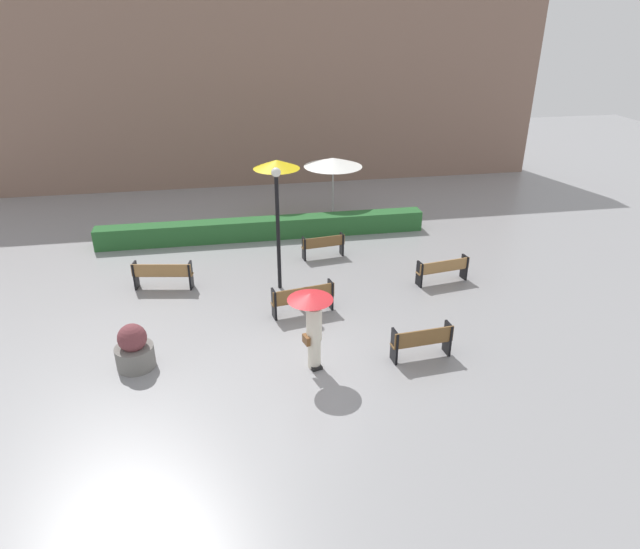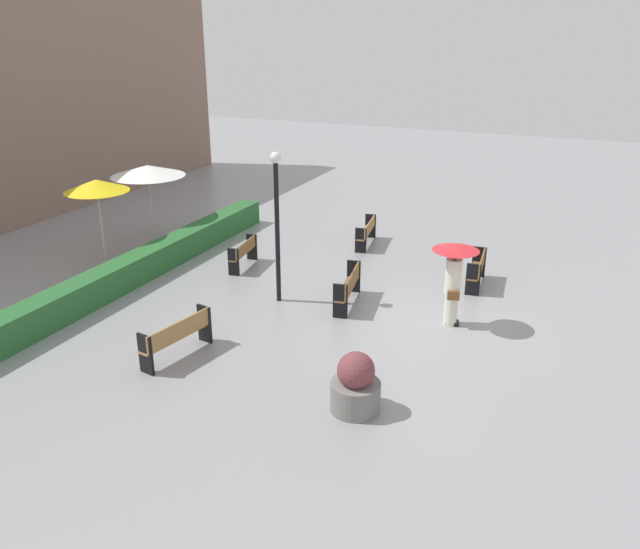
{
  "view_description": "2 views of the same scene",
  "coord_description": "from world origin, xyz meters",
  "px_view_note": "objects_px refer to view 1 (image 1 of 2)",
  "views": [
    {
      "loc": [
        -1.75,
        -11.64,
        8.14
      ],
      "look_at": [
        0.78,
        2.82,
        1.0
      ],
      "focal_mm": 31.33,
      "sensor_mm": 36.0,
      "label": 1
    },
    {
      "loc": [
        -13.96,
        -3.09,
        6.73
      ],
      "look_at": [
        -0.86,
        2.69,
        1.16
      ],
      "focal_mm": 36.07,
      "sensor_mm": 36.0,
      "label": 2
    }
  ],
  "objects_px": {
    "lamp_post": "(278,217)",
    "patio_umbrella_yellow": "(276,164)",
    "bench_near_right": "(422,341)",
    "patio_umbrella_white": "(333,162)",
    "bench_far_right": "(443,269)",
    "bench_back_row": "(323,245)",
    "planter_pot": "(134,349)",
    "bench_mid_center": "(303,298)",
    "pedestrian_with_umbrella": "(312,318)",
    "bench_far_left": "(163,274)"
  },
  "relations": [
    {
      "from": "planter_pot",
      "to": "bench_far_left",
      "type": "bearing_deg",
      "value": 85.05
    },
    {
      "from": "bench_near_right",
      "to": "patio_umbrella_white",
      "type": "bearing_deg",
      "value": 90.95
    },
    {
      "from": "pedestrian_with_umbrella",
      "to": "bench_far_left",
      "type": "bearing_deg",
      "value": 128.28
    },
    {
      "from": "bench_mid_center",
      "to": "planter_pot",
      "type": "bearing_deg",
      "value": -157.14
    },
    {
      "from": "lamp_post",
      "to": "patio_umbrella_yellow",
      "type": "xyz_separation_m",
      "value": [
        0.62,
        6.29,
        -0.07
      ]
    },
    {
      "from": "bench_mid_center",
      "to": "pedestrian_with_umbrella",
      "type": "bearing_deg",
      "value": -93.49
    },
    {
      "from": "bench_back_row",
      "to": "lamp_post",
      "type": "height_order",
      "value": "lamp_post"
    },
    {
      "from": "bench_back_row",
      "to": "pedestrian_with_umbrella",
      "type": "relative_size",
      "value": 0.75
    },
    {
      "from": "pedestrian_with_umbrella",
      "to": "lamp_post",
      "type": "bearing_deg",
      "value": 94.23
    },
    {
      "from": "bench_near_right",
      "to": "planter_pot",
      "type": "relative_size",
      "value": 1.35
    },
    {
      "from": "bench_back_row",
      "to": "planter_pot",
      "type": "bearing_deg",
      "value": -135.2
    },
    {
      "from": "bench_back_row",
      "to": "patio_umbrella_yellow",
      "type": "bearing_deg",
      "value": 105.26
    },
    {
      "from": "bench_mid_center",
      "to": "planter_pot",
      "type": "height_order",
      "value": "planter_pot"
    },
    {
      "from": "bench_back_row",
      "to": "pedestrian_with_umbrella",
      "type": "bearing_deg",
      "value": -102.53
    },
    {
      "from": "bench_near_right",
      "to": "patio_umbrella_white",
      "type": "xyz_separation_m",
      "value": [
        -0.18,
        10.76,
        1.8
      ]
    },
    {
      "from": "bench_far_right",
      "to": "lamp_post",
      "type": "xyz_separation_m",
      "value": [
        -5.2,
        0.55,
        1.9
      ]
    },
    {
      "from": "patio_umbrella_yellow",
      "to": "bench_far_right",
      "type": "bearing_deg",
      "value": -56.2
    },
    {
      "from": "bench_back_row",
      "to": "lamp_post",
      "type": "bearing_deg",
      "value": -130.66
    },
    {
      "from": "patio_umbrella_yellow",
      "to": "patio_umbrella_white",
      "type": "xyz_separation_m",
      "value": [
        2.31,
        -0.06,
        -0.0
      ]
    },
    {
      "from": "bench_far_right",
      "to": "lamp_post",
      "type": "relative_size",
      "value": 0.46
    },
    {
      "from": "patio_umbrella_yellow",
      "to": "patio_umbrella_white",
      "type": "relative_size",
      "value": 1.0
    },
    {
      "from": "bench_back_row",
      "to": "lamp_post",
      "type": "xyz_separation_m",
      "value": [
        -1.77,
        -2.06,
        1.9
      ]
    },
    {
      "from": "patio_umbrella_white",
      "to": "pedestrian_with_umbrella",
      "type": "bearing_deg",
      "value": -103.7
    },
    {
      "from": "bench_near_right",
      "to": "lamp_post",
      "type": "bearing_deg",
      "value": 124.44
    },
    {
      "from": "pedestrian_with_umbrella",
      "to": "lamp_post",
      "type": "distance_m",
      "value": 4.55
    },
    {
      "from": "bench_back_row",
      "to": "bench_mid_center",
      "type": "xyz_separation_m",
      "value": [
        -1.28,
        -3.83,
        0.04
      ]
    },
    {
      "from": "bench_mid_center",
      "to": "lamp_post",
      "type": "height_order",
      "value": "lamp_post"
    },
    {
      "from": "bench_far_right",
      "to": "planter_pot",
      "type": "height_order",
      "value": "planter_pot"
    },
    {
      "from": "bench_back_row",
      "to": "patio_umbrella_white",
      "type": "distance_m",
      "value": 4.69
    },
    {
      "from": "lamp_post",
      "to": "patio_umbrella_yellow",
      "type": "relative_size",
      "value": 1.55
    },
    {
      "from": "bench_far_left",
      "to": "patio_umbrella_yellow",
      "type": "bearing_deg",
      "value": 53.5
    },
    {
      "from": "bench_near_right",
      "to": "pedestrian_with_umbrella",
      "type": "relative_size",
      "value": 0.77
    },
    {
      "from": "bench_near_right",
      "to": "patio_umbrella_yellow",
      "type": "distance_m",
      "value": 11.25
    },
    {
      "from": "bench_back_row",
      "to": "planter_pot",
      "type": "distance_m",
      "value": 8.11
    },
    {
      "from": "bench_back_row",
      "to": "bench_near_right",
      "type": "bearing_deg",
      "value": -78.57
    },
    {
      "from": "planter_pot",
      "to": "patio_umbrella_white",
      "type": "height_order",
      "value": "patio_umbrella_white"
    },
    {
      "from": "patio_umbrella_white",
      "to": "bench_far_right",
      "type": "bearing_deg",
      "value": -71.47
    },
    {
      "from": "bench_near_right",
      "to": "planter_pot",
      "type": "distance_m",
      "value": 7.14
    },
    {
      "from": "bench_far_left",
      "to": "pedestrian_with_umbrella",
      "type": "distance_m",
      "value": 6.43
    },
    {
      "from": "bench_back_row",
      "to": "pedestrian_with_umbrella",
      "type": "distance_m",
      "value": 6.72
    },
    {
      "from": "bench_mid_center",
      "to": "lamp_post",
      "type": "bearing_deg",
      "value": 105.52
    },
    {
      "from": "bench_near_right",
      "to": "bench_mid_center",
      "type": "distance_m",
      "value": 3.8
    },
    {
      "from": "bench_far_right",
      "to": "bench_near_right",
      "type": "distance_m",
      "value": 4.5
    },
    {
      "from": "bench_mid_center",
      "to": "pedestrian_with_umbrella",
      "type": "height_order",
      "value": "pedestrian_with_umbrella"
    },
    {
      "from": "bench_near_right",
      "to": "bench_mid_center",
      "type": "relative_size",
      "value": 0.86
    },
    {
      "from": "bench_far_left",
      "to": "pedestrian_with_umbrella",
      "type": "relative_size",
      "value": 0.91
    },
    {
      "from": "planter_pot",
      "to": "bench_near_right",
      "type": "bearing_deg",
      "value": -7.03
    },
    {
      "from": "bench_far_left",
      "to": "bench_mid_center",
      "type": "height_order",
      "value": "bench_mid_center"
    },
    {
      "from": "bench_mid_center",
      "to": "patio_umbrella_white",
      "type": "xyz_separation_m",
      "value": [
        2.44,
        8.0,
        1.79
      ]
    },
    {
      "from": "lamp_post",
      "to": "patio_umbrella_yellow",
      "type": "bearing_deg",
      "value": 84.39
    }
  ]
}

